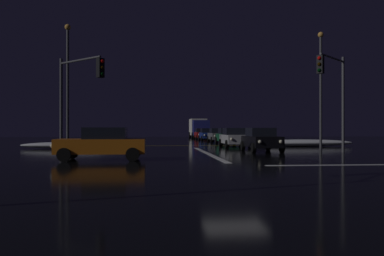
{
  "coord_description": "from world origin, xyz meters",
  "views": [
    {
      "loc": [
        -3.2,
        -16.3,
        1.51
      ],
      "look_at": [
        -0.62,
        12.01,
        1.56
      ],
      "focal_mm": 38.19,
      "sensor_mm": 36.0,
      "label": 1
    }
  ],
  "objects_px": {
    "traffic_signal_nw": "(78,86)",
    "streetlamp_right_near": "(321,81)",
    "sedan_black": "(261,139)",
    "sedan_gray": "(218,135)",
    "box_truck": "(199,127)",
    "traffic_signal_ne": "(334,85)",
    "sedan_blue": "(208,134)",
    "sedan_red": "(202,134)",
    "sedan_green": "(228,136)",
    "sedan_silver": "(234,137)",
    "sedan_orange_crossing": "(102,143)",
    "streetlamp_left_near": "(68,77)"
  },
  "relations": [
    {
      "from": "sedan_silver",
      "to": "streetlamp_left_near",
      "type": "bearing_deg",
      "value": -169.23
    },
    {
      "from": "sedan_silver",
      "to": "sedan_green",
      "type": "relative_size",
      "value": 1.0
    },
    {
      "from": "sedan_silver",
      "to": "streetlamp_left_near",
      "type": "xyz_separation_m",
      "value": [
        -12.77,
        -2.43,
        4.45
      ]
    },
    {
      "from": "sedan_red",
      "to": "sedan_black",
      "type": "bearing_deg",
      "value": -89.24
    },
    {
      "from": "sedan_red",
      "to": "box_truck",
      "type": "bearing_deg",
      "value": 87.59
    },
    {
      "from": "sedan_silver",
      "to": "sedan_blue",
      "type": "relative_size",
      "value": 1.0
    },
    {
      "from": "sedan_black",
      "to": "sedan_gray",
      "type": "relative_size",
      "value": 1.0
    },
    {
      "from": "traffic_signal_ne",
      "to": "sedan_red",
      "type": "bearing_deg",
      "value": 97.47
    },
    {
      "from": "traffic_signal_nw",
      "to": "sedan_blue",
      "type": "bearing_deg",
      "value": 68.06
    },
    {
      "from": "sedan_blue",
      "to": "box_truck",
      "type": "bearing_deg",
      "value": 89.27
    },
    {
      "from": "sedan_gray",
      "to": "box_truck",
      "type": "bearing_deg",
      "value": 90.63
    },
    {
      "from": "streetlamp_right_near",
      "to": "sedan_silver",
      "type": "bearing_deg",
      "value": 158.76
    },
    {
      "from": "traffic_signal_nw",
      "to": "sedan_green",
      "type": "bearing_deg",
      "value": 52.81
    },
    {
      "from": "sedan_blue",
      "to": "traffic_signal_nw",
      "type": "distance_m",
      "value": 29.97
    },
    {
      "from": "sedan_orange_crossing",
      "to": "traffic_signal_nw",
      "type": "distance_m",
      "value": 5.44
    },
    {
      "from": "sedan_orange_crossing",
      "to": "sedan_black",
      "type": "bearing_deg",
      "value": 34.19
    },
    {
      "from": "sedan_silver",
      "to": "streetlamp_left_near",
      "type": "relative_size",
      "value": 0.47
    },
    {
      "from": "sedan_gray",
      "to": "traffic_signal_nw",
      "type": "bearing_deg",
      "value": -118.06
    },
    {
      "from": "sedan_green",
      "to": "sedan_blue",
      "type": "bearing_deg",
      "value": 91.69
    },
    {
      "from": "sedan_green",
      "to": "streetlamp_right_near",
      "type": "distance_m",
      "value": 11.3
    },
    {
      "from": "traffic_signal_nw",
      "to": "streetlamp_right_near",
      "type": "distance_m",
      "value": 18.33
    },
    {
      "from": "sedan_red",
      "to": "streetlamp_left_near",
      "type": "distance_m",
      "value": 29.89
    },
    {
      "from": "sedan_gray",
      "to": "traffic_signal_ne",
      "type": "distance_m",
      "value": 22.08
    },
    {
      "from": "sedan_blue",
      "to": "sedan_orange_crossing",
      "type": "bearing_deg",
      "value": -106.28
    },
    {
      "from": "traffic_signal_ne",
      "to": "streetlamp_left_near",
      "type": "height_order",
      "value": "streetlamp_left_near"
    },
    {
      "from": "sedan_silver",
      "to": "streetlamp_left_near",
      "type": "distance_m",
      "value": 13.74
    },
    {
      "from": "box_truck",
      "to": "traffic_signal_ne",
      "type": "bearing_deg",
      "value": -84.2
    },
    {
      "from": "sedan_orange_crossing",
      "to": "traffic_signal_ne",
      "type": "bearing_deg",
      "value": 16.94
    },
    {
      "from": "box_truck",
      "to": "streetlamp_left_near",
      "type": "xyz_separation_m",
      "value": [
        -13.18,
        -33.36,
        3.54
      ]
    },
    {
      "from": "sedan_orange_crossing",
      "to": "sedan_blue",
      "type": "bearing_deg",
      "value": 73.72
    },
    {
      "from": "sedan_orange_crossing",
      "to": "streetlamp_right_near",
      "type": "height_order",
      "value": "streetlamp_right_near"
    },
    {
      "from": "sedan_red",
      "to": "traffic_signal_nw",
      "type": "bearing_deg",
      "value": -108.45
    },
    {
      "from": "traffic_signal_ne",
      "to": "streetlamp_right_near",
      "type": "xyz_separation_m",
      "value": [
        1.82,
        6.32,
        0.97
      ]
    },
    {
      "from": "sedan_green",
      "to": "sedan_orange_crossing",
      "type": "bearing_deg",
      "value": -116.63
    },
    {
      "from": "sedan_black",
      "to": "sedan_green",
      "type": "distance_m",
      "value": 12.71
    },
    {
      "from": "sedan_blue",
      "to": "traffic_signal_ne",
      "type": "xyz_separation_m",
      "value": [
        4.18,
        -27.58,
        3.39
      ]
    },
    {
      "from": "box_truck",
      "to": "sedan_silver",
      "type": "bearing_deg",
      "value": -90.75
    },
    {
      "from": "sedan_silver",
      "to": "streetlamp_right_near",
      "type": "distance_m",
      "value": 8.0
    },
    {
      "from": "sedan_silver",
      "to": "sedan_blue",
      "type": "height_order",
      "value": "same"
    },
    {
      "from": "sedan_black",
      "to": "streetlamp_left_near",
      "type": "relative_size",
      "value": 0.47
    },
    {
      "from": "box_truck",
      "to": "sedan_orange_crossing",
      "type": "bearing_deg",
      "value": -102.12
    },
    {
      "from": "sedan_gray",
      "to": "streetlamp_right_near",
      "type": "distance_m",
      "value": 16.76
    },
    {
      "from": "sedan_black",
      "to": "streetlamp_left_near",
      "type": "height_order",
      "value": "streetlamp_left_near"
    },
    {
      "from": "sedan_red",
      "to": "traffic_signal_nw",
      "type": "distance_m",
      "value": 34.92
    },
    {
      "from": "sedan_red",
      "to": "sedan_orange_crossing",
      "type": "height_order",
      "value": "same"
    },
    {
      "from": "sedan_blue",
      "to": "sedan_green",
      "type": "bearing_deg",
      "value": -88.31
    },
    {
      "from": "streetlamp_right_near",
      "to": "streetlamp_left_near",
      "type": "distance_m",
      "value": 19.03
    },
    {
      "from": "sedan_blue",
      "to": "sedan_red",
      "type": "bearing_deg",
      "value": 91.4
    },
    {
      "from": "sedan_green",
      "to": "sedan_orange_crossing",
      "type": "height_order",
      "value": "same"
    },
    {
      "from": "streetlamp_left_near",
      "to": "traffic_signal_ne",
      "type": "bearing_deg",
      "value": -20.16
    }
  ]
}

